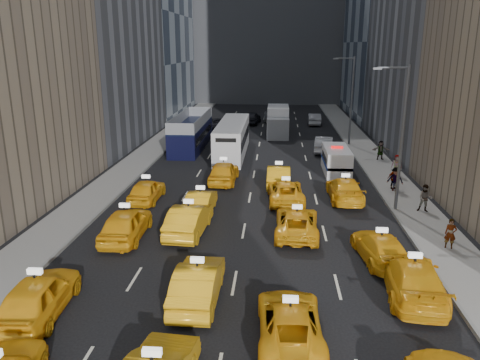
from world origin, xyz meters
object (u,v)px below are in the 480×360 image
object	(u,v)px
nypd_van	(336,161)
box_truck	(278,121)
city_bus	(232,138)
pedestrian_0	(451,234)
double_decker	(191,131)

from	to	relation	value
nypd_van	box_truck	bearing A→B (deg)	112.39
city_bus	nypd_van	bearing A→B (deg)	-37.44
city_bus	pedestrian_0	bearing A→B (deg)	-61.84
box_truck	double_decker	bearing A→B (deg)	-139.57
box_truck	city_bus	bearing A→B (deg)	-113.43
pedestrian_0	double_decker	bearing A→B (deg)	142.43
nypd_van	city_bus	size ratio (longest dim) A/B	0.44
city_bus	box_truck	bearing A→B (deg)	63.47
city_bus	box_truck	xyz separation A→B (m)	(4.33, 10.23, 0.07)
box_truck	pedestrian_0	world-z (taller)	box_truck
city_bus	double_decker	bearing A→B (deg)	145.37
double_decker	pedestrian_0	bearing A→B (deg)	-56.79
double_decker	city_bus	size ratio (longest dim) A/B	0.97
double_decker	city_bus	xyz separation A→B (m)	(4.41, -2.66, -0.15)
nypd_van	box_truck	distance (m)	17.00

